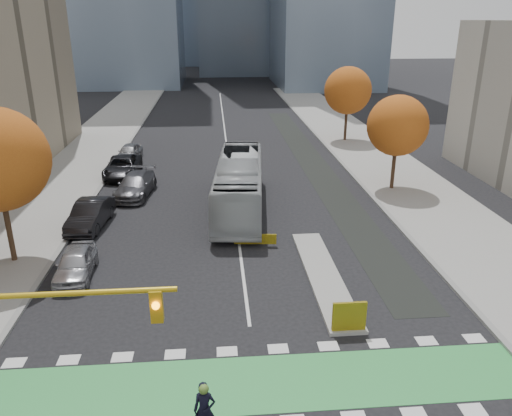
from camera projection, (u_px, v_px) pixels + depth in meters
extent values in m
plane|color=black|center=(261.00, 415.00, 16.28)|extent=(300.00, 300.00, 0.00)
cube|color=gray|center=(35.00, 208.00, 33.80)|extent=(7.00, 120.00, 0.15)
cube|color=gray|center=(421.00, 197.00, 35.96)|extent=(7.00, 120.00, 0.15)
cube|color=gray|center=(88.00, 207.00, 34.08)|extent=(0.30, 120.00, 0.16)
cube|color=gray|center=(373.00, 198.00, 35.68)|extent=(0.30, 120.00, 0.16)
cube|color=green|center=(257.00, 383.00, 17.68)|extent=(20.00, 3.00, 0.01)
cube|color=silver|center=(226.00, 139.00, 53.53)|extent=(0.15, 70.00, 0.01)
cube|color=black|center=(312.00, 162.00, 44.82)|extent=(2.50, 50.00, 0.01)
cube|color=gray|center=(323.00, 275.00, 24.95)|extent=(1.60, 10.00, 0.16)
cube|color=yellow|center=(349.00, 316.00, 20.23)|extent=(1.40, 0.12, 1.30)
cylinder|color=#332114|center=(6.00, 216.00, 25.57)|extent=(0.28, 0.28, 5.25)
cylinder|color=#332114|center=(394.00, 160.00, 36.92)|extent=(0.28, 0.28, 4.55)
sphere|color=#9F4113|center=(398.00, 126.00, 35.99)|extent=(4.40, 4.40, 4.40)
cylinder|color=#332114|center=(346.00, 118.00, 51.79)|extent=(0.28, 0.28, 4.90)
sphere|color=#9F4113|center=(348.00, 90.00, 50.80)|extent=(4.80, 4.80, 4.80)
cylinder|color=#BF9914|center=(24.00, 295.00, 13.49)|extent=(8.20, 0.16, 0.16)
cube|color=#BF9914|center=(157.00, 305.00, 13.94)|extent=(0.35, 0.28, 1.00)
sphere|color=orange|center=(156.00, 306.00, 13.74)|extent=(0.22, 0.22, 0.22)
imported|color=black|center=(205.00, 410.00, 14.57)|extent=(0.69, 0.48, 1.79)
sphere|color=#597F2D|center=(204.00, 389.00, 14.30)|extent=(0.30, 0.30, 0.30)
imported|color=#AFB4B7|center=(239.00, 185.00, 33.26)|extent=(4.08, 12.76, 3.49)
imported|color=#A5A5AA|center=(75.00, 263.00, 24.82)|extent=(1.85, 4.25, 1.43)
imported|color=black|center=(90.00, 215.00, 30.68)|extent=(2.22, 5.13, 1.64)
imported|color=#505055|center=(135.00, 185.00, 36.22)|extent=(2.90, 5.66, 1.57)
imported|color=black|center=(123.00, 167.00, 40.74)|extent=(2.65, 5.69, 1.58)
imported|color=gray|center=(129.00, 152.00, 45.40)|extent=(2.23, 4.43, 1.45)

